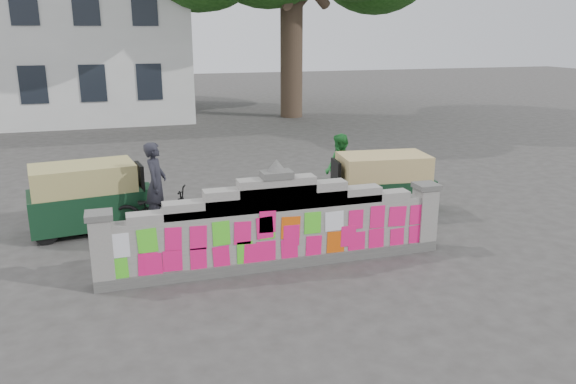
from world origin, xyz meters
name	(u,v)px	position (x,y,z in m)	size (l,w,h in m)	color
ground	(277,266)	(0.00, 0.00, 0.00)	(100.00, 100.00, 0.00)	#383533
parapet_wall	(277,228)	(0.00, -0.01, 0.75)	(6.48, 0.44, 2.01)	#4C4C49
building	(14,35)	(-7.00, 21.98, 4.01)	(16.00, 10.00, 8.90)	silver
cyclist_bike	(158,212)	(-1.93, 2.33, 0.52)	(0.68, 1.96, 1.03)	black
cyclist_rider	(157,195)	(-1.93, 2.33, 0.87)	(0.64, 0.42, 1.75)	#23232B
pedestrian	(340,169)	(2.59, 3.32, 0.88)	(0.85, 0.66, 1.75)	#21792F
rickshaw_left	(88,196)	(-3.31, 3.08, 0.76)	(2.72, 1.53, 1.47)	#10321C
rickshaw_right	(380,183)	(3.18, 2.28, 0.74)	(2.62, 1.43, 1.42)	black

